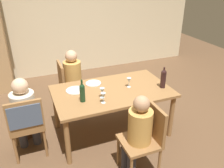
{
  "coord_description": "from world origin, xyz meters",
  "views": [
    {
      "loc": [
        -1.15,
        -2.86,
        2.35
      ],
      "look_at": [
        0.0,
        0.0,
        0.84
      ],
      "focal_mm": 37.89,
      "sensor_mm": 36.0,
      "label": 1
    }
  ],
  "objects_px": {
    "chair_left_end": "(26,121)",
    "person_man_bearded": "(74,76)",
    "dining_table": "(112,95)",
    "chair_far_left": "(68,84)",
    "person_woman_host": "(138,131)",
    "wine_glass_near_left": "(103,96)",
    "dinner_plate_guest_left": "(75,90)",
    "wine_glass_near_right": "(102,91)",
    "person_man_guest": "(25,111)",
    "chair_near": "(146,135)",
    "wine_glass_centre": "(129,81)",
    "wine_bottle_dark_red": "(163,78)",
    "wine_bottle_tall_green": "(82,92)",
    "handbag": "(29,130)",
    "dinner_plate_host": "(93,83)"
  },
  "relations": [
    {
      "from": "dinner_plate_host",
      "to": "person_man_bearded",
      "type": "bearing_deg",
      "value": 106.6
    },
    {
      "from": "chair_left_end",
      "to": "person_man_guest",
      "type": "height_order",
      "value": "person_man_guest"
    },
    {
      "from": "chair_near",
      "to": "chair_left_end",
      "type": "xyz_separation_m",
      "value": [
        -1.32,
        0.76,
        0.06
      ]
    },
    {
      "from": "person_man_guest",
      "to": "handbag",
      "type": "distance_m",
      "value": 0.64
    },
    {
      "from": "wine_glass_near_left",
      "to": "chair_left_end",
      "type": "bearing_deg",
      "value": 170.06
    },
    {
      "from": "wine_glass_centre",
      "to": "chair_far_left",
      "type": "bearing_deg",
      "value": 130.05
    },
    {
      "from": "wine_bottle_dark_red",
      "to": "dinner_plate_guest_left",
      "type": "distance_m",
      "value": 1.31
    },
    {
      "from": "chair_left_end",
      "to": "person_man_bearded",
      "type": "relative_size",
      "value": 0.81
    },
    {
      "from": "chair_near",
      "to": "person_woman_host",
      "type": "bearing_deg",
      "value": 90.0
    },
    {
      "from": "dining_table",
      "to": "chair_left_end",
      "type": "distance_m",
      "value": 1.25
    },
    {
      "from": "chair_left_end",
      "to": "person_man_bearded",
      "type": "xyz_separation_m",
      "value": [
        0.88,
        1.01,
        0.06
      ]
    },
    {
      "from": "person_man_bearded",
      "to": "person_man_guest",
      "type": "distance_m",
      "value": 1.23
    },
    {
      "from": "wine_glass_near_left",
      "to": "dinner_plate_guest_left",
      "type": "distance_m",
      "value": 0.56
    },
    {
      "from": "dining_table",
      "to": "wine_glass_near_left",
      "type": "relative_size",
      "value": 11.51
    },
    {
      "from": "dining_table",
      "to": "wine_glass_near_left",
      "type": "height_order",
      "value": "wine_glass_near_left"
    },
    {
      "from": "chair_near",
      "to": "chair_far_left",
      "type": "xyz_separation_m",
      "value": [
        -0.56,
        1.77,
        0.0
      ]
    },
    {
      "from": "chair_near",
      "to": "wine_glass_centre",
      "type": "height_order",
      "value": "chair_near"
    },
    {
      "from": "wine_glass_centre",
      "to": "person_man_guest",
      "type": "bearing_deg",
      "value": 178.86
    },
    {
      "from": "wine_glass_near_right",
      "to": "dinner_plate_guest_left",
      "type": "bearing_deg",
      "value": 131.05
    },
    {
      "from": "handbag",
      "to": "chair_far_left",
      "type": "bearing_deg",
      "value": 34.97
    },
    {
      "from": "dining_table",
      "to": "dinner_plate_guest_left",
      "type": "distance_m",
      "value": 0.55
    },
    {
      "from": "person_man_guest",
      "to": "chair_left_end",
      "type": "bearing_deg",
      "value": -90.0
    },
    {
      "from": "dining_table",
      "to": "chair_left_end",
      "type": "relative_size",
      "value": 1.86
    },
    {
      "from": "chair_left_end",
      "to": "wine_bottle_tall_green",
      "type": "bearing_deg",
      "value": -2.27
    },
    {
      "from": "dinner_plate_host",
      "to": "dinner_plate_guest_left",
      "type": "distance_m",
      "value": 0.34
    },
    {
      "from": "chair_near",
      "to": "chair_far_left",
      "type": "height_order",
      "value": "same"
    },
    {
      "from": "dining_table",
      "to": "handbag",
      "type": "relative_size",
      "value": 6.13
    },
    {
      "from": "wine_glass_near_right",
      "to": "handbag",
      "type": "height_order",
      "value": "wine_glass_near_right"
    },
    {
      "from": "person_woman_host",
      "to": "person_man_bearded",
      "type": "relative_size",
      "value": 0.97
    },
    {
      "from": "dining_table",
      "to": "person_woman_host",
      "type": "xyz_separation_m",
      "value": [
        -0.03,
        -0.88,
        -0.02
      ]
    },
    {
      "from": "wine_glass_near_left",
      "to": "wine_glass_centre",
      "type": "distance_m",
      "value": 0.6
    },
    {
      "from": "chair_far_left",
      "to": "person_woman_host",
      "type": "distance_m",
      "value": 1.83
    },
    {
      "from": "wine_glass_centre",
      "to": "wine_glass_near_right",
      "type": "height_order",
      "value": "same"
    },
    {
      "from": "chair_near",
      "to": "person_woman_host",
      "type": "height_order",
      "value": "person_woman_host"
    },
    {
      "from": "chair_left_end",
      "to": "person_man_bearded",
      "type": "height_order",
      "value": "person_man_bearded"
    },
    {
      "from": "person_woman_host",
      "to": "wine_bottle_tall_green",
      "type": "relative_size",
      "value": 3.44
    },
    {
      "from": "dining_table",
      "to": "dinner_plate_guest_left",
      "type": "relative_size",
      "value": 6.28
    },
    {
      "from": "person_man_bearded",
      "to": "person_man_guest",
      "type": "bearing_deg",
      "value": -45.61
    },
    {
      "from": "chair_left_end",
      "to": "handbag",
      "type": "distance_m",
      "value": 0.68
    },
    {
      "from": "wine_glass_near_right",
      "to": "wine_glass_centre",
      "type": "bearing_deg",
      "value": 17.87
    },
    {
      "from": "person_man_bearded",
      "to": "wine_glass_near_right",
      "type": "xyz_separation_m",
      "value": [
        0.15,
        -1.04,
        0.19
      ]
    },
    {
      "from": "chair_left_end",
      "to": "wine_glass_near_left",
      "type": "xyz_separation_m",
      "value": [
        0.99,
        -0.17,
        0.25
      ]
    },
    {
      "from": "dining_table",
      "to": "wine_glass_centre",
      "type": "distance_m",
      "value": 0.33
    },
    {
      "from": "person_man_bearded",
      "to": "wine_glass_centre",
      "type": "relative_size",
      "value": 7.59
    },
    {
      "from": "chair_near",
      "to": "person_woman_host",
      "type": "relative_size",
      "value": 0.84
    },
    {
      "from": "chair_left_end",
      "to": "dinner_plate_guest_left",
      "type": "distance_m",
      "value": 0.81
    },
    {
      "from": "person_woman_host",
      "to": "wine_bottle_dark_red",
      "type": "relative_size",
      "value": 3.37
    },
    {
      "from": "dining_table",
      "to": "person_man_guest",
      "type": "xyz_separation_m",
      "value": [
        -1.24,
        0.03,
        -0.0
      ]
    },
    {
      "from": "person_woman_host",
      "to": "wine_bottle_dark_red",
      "type": "distance_m",
      "value": 1.06
    },
    {
      "from": "chair_left_end",
      "to": "wine_glass_near_left",
      "type": "bearing_deg",
      "value": -9.94
    }
  ]
}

